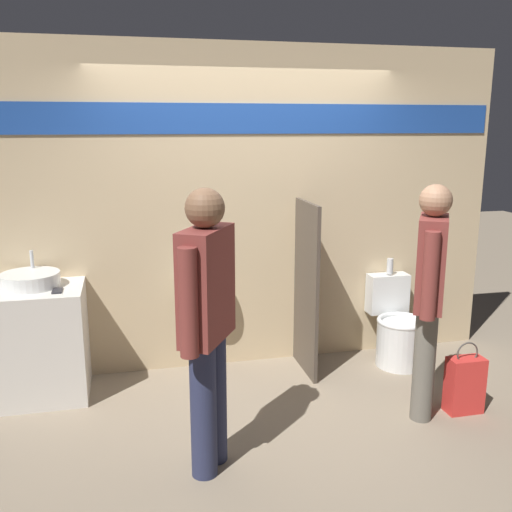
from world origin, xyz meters
TOP-DOWN VIEW (x-y plane):
  - ground_plane at (0.00, 0.00)m, footprint 16.00×16.00m
  - display_wall at (0.00, 0.60)m, footprint 4.46×0.07m
  - sink_counter at (-1.75, 0.28)m, footprint 0.86×0.58m
  - sink_basin at (-1.70, 0.34)m, footprint 0.43×0.43m
  - cell_phone at (-1.50, 0.16)m, footprint 0.07×0.14m
  - divider_near_counter at (0.45, 0.28)m, footprint 0.03×0.58m
  - urinal_near_counter at (-0.38, 0.45)m, footprint 0.36×0.25m
  - toilet at (1.29, 0.25)m, footprint 0.42×0.59m
  - person_in_vest at (-0.55, -0.95)m, footprint 0.39×0.53m
  - person_with_lanyard at (1.05, -0.64)m, footprint 0.38×0.51m
  - shopping_bag at (1.36, -0.68)m, footprint 0.26×0.14m

SIDE VIEW (x-z plane):
  - ground_plane at x=0.00m, z-range 0.00..0.00m
  - shopping_bag at x=1.36m, z-range -0.06..0.48m
  - toilet at x=1.29m, z-range -0.15..0.74m
  - sink_counter at x=-1.75m, z-range 0.00..0.86m
  - divider_near_counter at x=0.45m, z-range 0.00..1.45m
  - urinal_near_counter at x=-0.38m, z-range 0.19..1.34m
  - cell_phone at x=-1.50m, z-range 0.86..0.87m
  - sink_basin at x=-1.70m, z-range 0.79..1.04m
  - person_with_lanyard at x=1.05m, z-range 0.09..1.76m
  - person_in_vest at x=-0.55m, z-range 0.09..1.81m
  - display_wall at x=0.00m, z-range 0.01..2.71m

